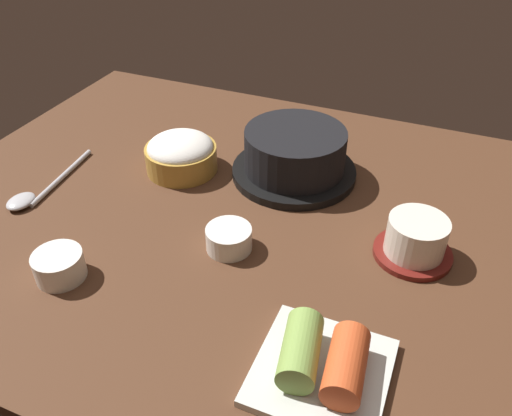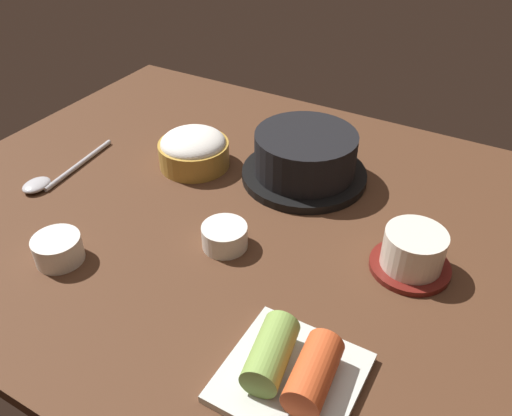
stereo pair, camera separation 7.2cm
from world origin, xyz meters
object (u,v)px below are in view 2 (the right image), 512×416
at_px(banchan_cup_center, 225,236).
at_px(spoon, 51,178).
at_px(tea_cup_with_saucer, 413,251).
at_px(kimchi_plate, 291,369).
at_px(stone_pot, 305,157).
at_px(rice_bowl, 194,149).
at_px(side_bowl_near, 58,248).

xyz_separation_m(banchan_cup_center, spoon, (-0.32, -0.00, -0.01)).
height_order(tea_cup_with_saucer, kimchi_plate, tea_cup_with_saucer).
bearing_deg(stone_pot, banchan_cup_center, -95.82).
xyz_separation_m(banchan_cup_center, kimchi_plate, (0.17, -0.14, 0.00)).
relative_size(banchan_cup_center, kimchi_plate, 0.46).
bearing_deg(kimchi_plate, rice_bowl, 138.06).
bearing_deg(spoon, tea_cup_with_saucer, 8.89).
bearing_deg(banchan_cup_center, tea_cup_with_saucer, 19.62).
relative_size(tea_cup_with_saucer, kimchi_plate, 0.76).
height_order(tea_cup_with_saucer, spoon, tea_cup_with_saucer).
bearing_deg(stone_pot, side_bowl_near, -120.01).
relative_size(banchan_cup_center, spoon, 0.33).
height_order(rice_bowl, side_bowl_near, rice_bowl).
bearing_deg(side_bowl_near, spoon, 140.51).
bearing_deg(spoon, side_bowl_near, -39.49).
xyz_separation_m(stone_pot, tea_cup_with_saucer, (0.21, -0.12, -0.01)).
distance_m(tea_cup_with_saucer, banchan_cup_center, 0.24).
height_order(kimchi_plate, spoon, kimchi_plate).
bearing_deg(stone_pot, spoon, -148.91).
distance_m(stone_pot, rice_bowl, 0.18).
height_order(stone_pot, kimchi_plate, stone_pot).
bearing_deg(rice_bowl, stone_pot, 17.25).
bearing_deg(spoon, stone_pot, 31.09).
height_order(rice_bowl, banchan_cup_center, rice_bowl).
relative_size(rice_bowl, side_bowl_near, 1.86).
xyz_separation_m(rice_bowl, kimchi_plate, (0.33, -0.29, -0.01)).
relative_size(tea_cup_with_saucer, side_bowl_near, 1.65).
bearing_deg(spoon, rice_bowl, 42.15).
bearing_deg(kimchi_plate, banchan_cup_center, 139.93).
xyz_separation_m(side_bowl_near, spoon, (-0.15, 0.13, -0.01)).
bearing_deg(rice_bowl, kimchi_plate, -41.94).
xyz_separation_m(rice_bowl, tea_cup_with_saucer, (0.38, -0.07, -0.00)).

